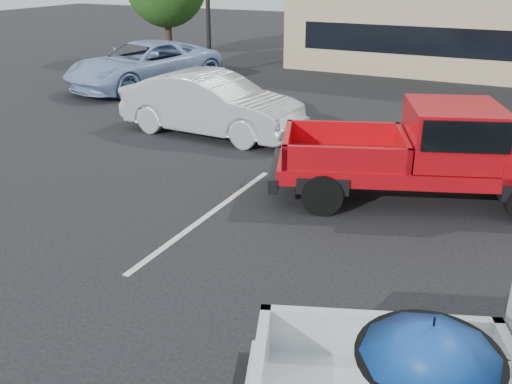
# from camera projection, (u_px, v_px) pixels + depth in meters

# --- Properties ---
(ground) EXTENTS (90.00, 90.00, 0.00)m
(ground) POSITION_uv_depth(u_px,v_px,m) (324.00, 308.00, 7.80)
(ground) COLOR black
(ground) RESTS_ON ground
(stripe_left) EXTENTS (0.12, 5.00, 0.01)m
(stripe_left) POSITION_uv_depth(u_px,v_px,m) (209.00, 214.00, 10.69)
(stripe_left) COLOR silver
(stripe_left) RESTS_ON ground
(red_pickup) EXTENTS (6.14, 3.88, 1.91)m
(red_pickup) POSITION_uv_depth(u_px,v_px,m) (442.00, 149.00, 10.98)
(red_pickup) COLOR black
(red_pickup) RESTS_ON ground
(silver_sedan) EXTENTS (5.12, 2.00, 1.66)m
(silver_sedan) POSITION_uv_depth(u_px,v_px,m) (212.00, 104.00, 15.36)
(silver_sedan) COLOR silver
(silver_sedan) RESTS_ON ground
(blue_suv) EXTENTS (4.24, 6.54, 1.68)m
(blue_suv) POSITION_uv_depth(u_px,v_px,m) (144.00, 65.00, 21.08)
(blue_suv) COLOR #90A8D6
(blue_suv) RESTS_ON ground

